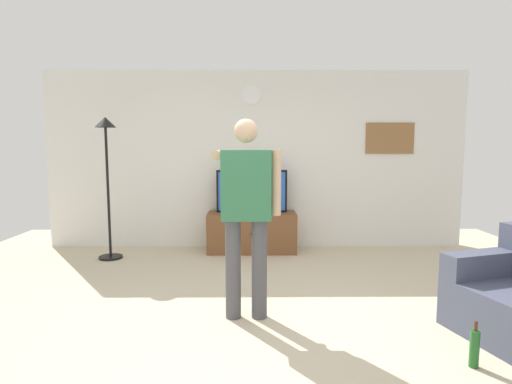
% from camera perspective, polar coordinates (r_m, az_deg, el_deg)
% --- Properties ---
extents(ground_plane, '(8.40, 8.40, 0.00)m').
position_cam_1_polar(ground_plane, '(3.68, 0.53, -18.68)').
color(ground_plane, beige).
extents(back_wall, '(6.40, 0.10, 2.70)m').
position_cam_1_polar(back_wall, '(6.28, 0.04, 4.52)').
color(back_wall, silver).
rests_on(back_wall, ground_plane).
extents(tv_stand, '(1.30, 0.54, 0.58)m').
position_cam_1_polar(tv_stand, '(6.06, -0.59, -5.64)').
color(tv_stand, brown).
rests_on(tv_stand, ground_plane).
extents(television, '(1.05, 0.07, 0.63)m').
position_cam_1_polar(television, '(6.01, -0.60, 0.12)').
color(television, black).
rests_on(television, tv_stand).
extents(wall_clock, '(0.28, 0.03, 0.28)m').
position_cam_1_polar(wall_clock, '(6.27, -0.61, 13.49)').
color(wall_clock, white).
extents(framed_picture, '(0.73, 0.04, 0.47)m').
position_cam_1_polar(framed_picture, '(6.57, 18.28, 7.19)').
color(framed_picture, olive).
extents(floor_lamp, '(0.32, 0.32, 1.96)m').
position_cam_1_polar(floor_lamp, '(5.91, -20.24, 4.47)').
color(floor_lamp, black).
rests_on(floor_lamp, ground_plane).
extents(person_standing_nearer_lamp, '(0.62, 0.78, 1.80)m').
position_cam_1_polar(person_standing_nearer_lamp, '(3.62, -1.38, -1.96)').
color(person_standing_nearer_lamp, '#4C4C51').
rests_on(person_standing_nearer_lamp, ground_plane).
extents(beverage_bottle, '(0.07, 0.07, 0.34)m').
position_cam_1_polar(beverage_bottle, '(3.44, 28.35, -18.75)').
color(beverage_bottle, '#1E5923').
rests_on(beverage_bottle, ground_plane).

